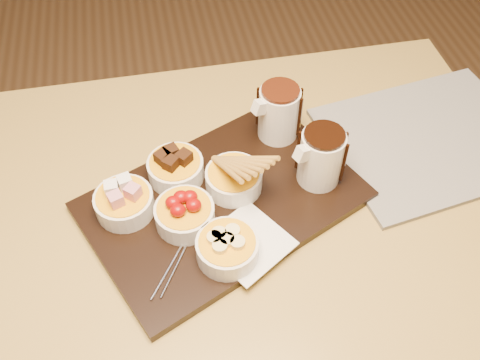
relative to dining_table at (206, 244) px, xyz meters
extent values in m
cube|color=#A5873D|center=(0.00, 0.00, 0.08)|extent=(1.20, 0.80, 0.04)
cylinder|color=#A5873D|center=(0.54, 0.34, -0.30)|extent=(0.06, 0.06, 0.71)
cube|color=black|center=(0.04, 0.01, 0.11)|extent=(0.54, 0.46, 0.02)
cube|color=white|center=(0.06, -0.09, 0.12)|extent=(0.17, 0.17, 0.00)
cylinder|color=white|center=(-0.13, 0.02, 0.14)|extent=(0.10, 0.10, 0.04)
cylinder|color=white|center=(-0.03, 0.08, 0.14)|extent=(0.10, 0.10, 0.04)
cylinder|color=white|center=(-0.03, -0.03, 0.14)|extent=(0.10, 0.10, 0.04)
cylinder|color=white|center=(0.06, 0.03, 0.14)|extent=(0.10, 0.10, 0.04)
cylinder|color=white|center=(0.03, -0.10, 0.14)|extent=(0.10, 0.10, 0.04)
cylinder|color=silver|center=(0.21, 0.03, 0.17)|extent=(0.10, 0.10, 0.10)
cylinder|color=silver|center=(0.17, 0.15, 0.17)|extent=(0.10, 0.10, 0.10)
cube|color=beige|center=(0.46, 0.09, 0.10)|extent=(0.43, 0.37, 0.01)
camera|label=1|loc=(-0.04, -0.55, 0.85)|focal=40.00mm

